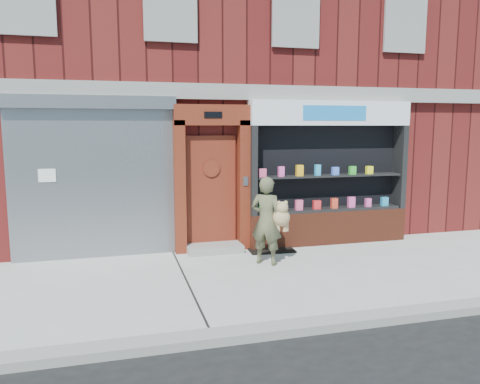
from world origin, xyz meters
name	(u,v)px	position (x,y,z in m)	size (l,w,h in m)	color
ground	(279,275)	(0.00, 0.00, 0.00)	(80.00, 80.00, 0.00)	#9E9E99
curb	(337,323)	(0.00, -2.15, 0.06)	(60.00, 0.30, 0.12)	gray
building	(208,71)	(0.00, 5.99, 4.00)	(12.00, 8.16, 8.00)	#4C1211
shutter_bay	(93,168)	(-3.00, 1.93, 1.72)	(3.10, 0.30, 3.04)	gray
red_door_bay	(212,178)	(-0.75, 1.86, 1.46)	(1.52, 0.58, 2.90)	#561B0E
pharmacy_bay	(328,179)	(1.75, 1.81, 1.37)	(3.50, 0.41, 3.00)	maroon
woman	(268,220)	(0.02, 0.66, 0.81)	(0.76, 0.66, 1.60)	#515236
doormat	(271,249)	(0.38, 1.55, 0.01)	(0.91, 0.64, 0.02)	black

